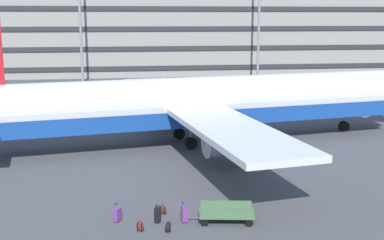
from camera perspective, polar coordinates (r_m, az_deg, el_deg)
ground_plane at (r=40.14m, az=3.97°, el=-2.09°), size 600.00×600.00×0.00m
terminal_structure at (r=89.91m, az=-2.68°, el=9.57°), size 154.98×20.29×12.36m
airliner at (r=37.93m, az=0.50°, el=1.87°), size 39.61×32.22×10.68m
light_mast_center_left at (r=76.90m, az=7.73°, el=13.08°), size 1.80×0.50×19.67m
suitcase_teal at (r=24.05m, az=-0.88°, el=-10.65°), size 0.29×0.41×1.00m
suitcase_scuffed at (r=24.42m, az=-8.53°, el=-10.60°), size 0.42×0.53×0.87m
suitcase_red at (r=24.06m, az=-3.95°, el=-10.70°), size 0.36×0.44×0.87m
backpack_orange at (r=25.04m, az=-3.31°, el=-10.21°), size 0.42×0.35×0.52m
backpack_navy at (r=23.24m, az=-5.92°, el=-12.02°), size 0.42×0.34×0.55m
backpack_laid_flat at (r=23.05m, az=-2.79°, el=-12.17°), size 0.28×0.34×0.56m
baggage_cart at (r=24.14m, az=3.96°, el=-10.58°), size 3.37×1.70×0.82m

